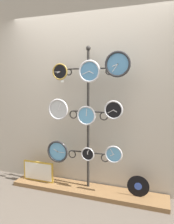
{
  "coord_description": "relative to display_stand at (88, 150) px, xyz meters",
  "views": [
    {
      "loc": [
        0.97,
        -2.38,
        1.52
      ],
      "look_at": [
        0.0,
        0.36,
        1.14
      ],
      "focal_mm": 35.0,
      "sensor_mm": 36.0,
      "label": 1
    }
  ],
  "objects": [
    {
      "name": "clock_middle_left",
      "position": [
        -0.4,
        -0.11,
        0.57
      ],
      "size": [
        0.3,
        0.04,
        0.3
      ],
      "color": "silver"
    },
    {
      "name": "display_stand",
      "position": [
        0.0,
        0.0,
        0.0
      ],
      "size": [
        0.66,
        0.43,
        2.01
      ],
      "color": "#282623",
      "rests_on": "ground_plane"
    },
    {
      "name": "clock_top_right",
      "position": [
        0.42,
        -0.12,
        1.16
      ],
      "size": [
        0.32,
        0.04,
        0.32
      ],
      "color": "#4C84B2"
    },
    {
      "name": "clock_bottom_left",
      "position": [
        -0.42,
        -0.12,
        -0.03
      ],
      "size": [
        0.32,
        0.04,
        0.32
      ],
      "color": "#60A8DB"
    },
    {
      "name": "ground_plane",
      "position": [
        0.0,
        -0.41,
        -0.59
      ],
      "size": [
        12.0,
        12.0,
        0.0
      ],
      "primitive_type": "plane",
      "color": "brown"
    },
    {
      "name": "clock_middle_right",
      "position": [
        0.37,
        -0.09,
        0.59
      ],
      "size": [
        0.24,
        0.04,
        0.24
      ],
      "color": "black"
    },
    {
      "name": "clock_top_center",
      "position": [
        0.05,
        -0.1,
        1.08
      ],
      "size": [
        0.29,
        0.04,
        0.29
      ],
      "color": "#4C84B2"
    },
    {
      "name": "price_tag_upper",
      "position": [
        -0.35,
        -0.08,
        0.96
      ],
      "size": [
        0.04,
        0.0,
        0.03
      ],
      "color": "white"
    },
    {
      "name": "low_shelf",
      "position": [
        0.0,
        -0.06,
        -0.56
      ],
      "size": [
        2.2,
        0.36,
        0.06
      ],
      "color": "brown",
      "rests_on": "ground_plane"
    },
    {
      "name": "clock_bottom_center",
      "position": [
        0.03,
        -0.1,
        -0.02
      ],
      "size": [
        0.19,
        0.04,
        0.19
      ],
      "color": "black"
    },
    {
      "name": "vinyl_record",
      "position": [
        0.7,
        -0.06,
        -0.39
      ],
      "size": [
        0.28,
        0.01,
        0.28
      ],
      "color": "black",
      "rests_on": "low_shelf"
    },
    {
      "name": "picture_frame",
      "position": [
        -0.76,
        -0.09,
        -0.38
      ],
      "size": [
        0.5,
        0.02,
        0.3
      ],
      "color": "gold",
      "rests_on": "low_shelf"
    },
    {
      "name": "clock_top_left",
      "position": [
        -0.38,
        -0.08,
        1.08
      ],
      "size": [
        0.23,
        0.04,
        0.23
      ],
      "color": "black"
    },
    {
      "name": "shop_wall",
      "position": [
        0.0,
        0.16,
        0.81
      ],
      "size": [
        4.4,
        0.04,
        2.8
      ],
      "color": "#BCB2A3",
      "rests_on": "ground_plane"
    },
    {
      "name": "clock_bottom_right",
      "position": [
        0.39,
        -0.11,
        0.02
      ],
      "size": [
        0.23,
        0.04,
        0.23
      ],
      "color": "#60A8DB"
    },
    {
      "name": "clock_middle_center",
      "position": [
        0.01,
        -0.1,
        0.5
      ],
      "size": [
        0.26,
        0.04,
        0.26
      ],
      "color": "#60A8DB"
    }
  ]
}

